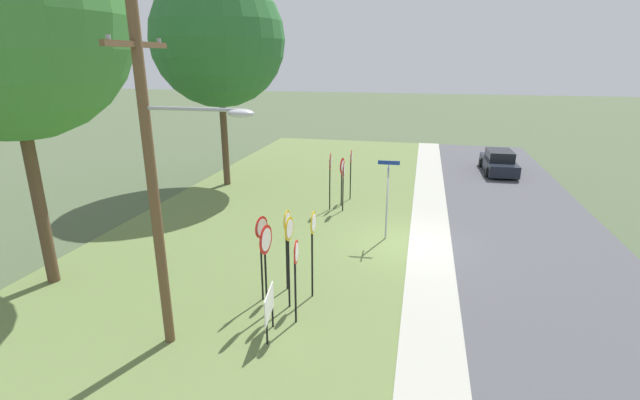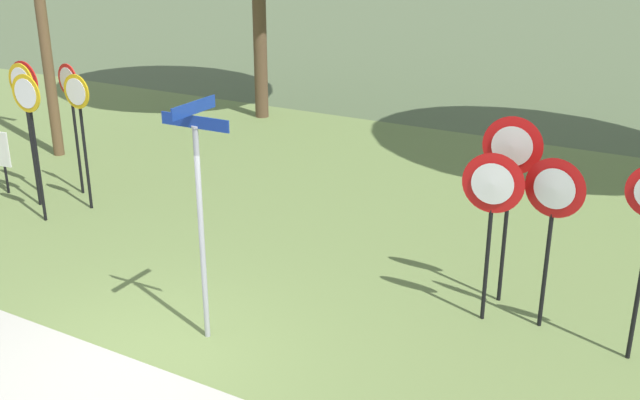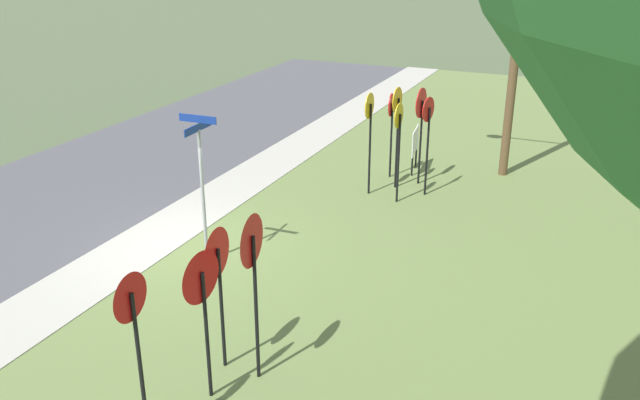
{
  "view_description": "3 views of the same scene",
  "coord_description": "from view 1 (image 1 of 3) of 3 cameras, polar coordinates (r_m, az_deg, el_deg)",
  "views": [
    {
      "loc": [
        -16.21,
        -0.24,
        6.77
      ],
      "look_at": [
        0.09,
        3.48,
        1.53
      ],
      "focal_mm": 25.34,
      "sensor_mm": 36.0,
      "label": 1
    },
    {
      "loc": [
        5.85,
        -5.66,
        5.1
      ],
      "look_at": [
        0.74,
        3.23,
        1.24
      ],
      "focal_mm": 41.74,
      "sensor_mm": 36.0,
      "label": 2
    },
    {
      "loc": [
        10.8,
        8.09,
        6.38
      ],
      "look_at": [
        -0.48,
        3.08,
        1.44
      ],
      "focal_mm": 37.62,
      "sensor_mm": 36.0,
      "label": 3
    }
  ],
  "objects": [
    {
      "name": "yield_sign_near_left",
      "position": [
        20.52,
        1.35,
        4.15
      ],
      "size": [
        0.8,
        0.12,
        2.69
      ],
      "rotation": [
        0.0,
        0.0,
        0.1
      ],
      "color": "black",
      "rests_on": "grass_median"
    },
    {
      "name": "utility_pole",
      "position": [
        10.59,
        -19.69,
        3.29
      ],
      "size": [
        2.1,
        2.6,
        7.97
      ],
      "color": "brown",
      "rests_on": "grass_median"
    },
    {
      "name": "stop_sign_far_left",
      "position": [
        12.33,
        -3.92,
        -5.48
      ],
      "size": [
        0.67,
        0.1,
        2.7
      ],
      "rotation": [
        0.0,
        0.0,
        -0.05
      ],
      "color": "black",
      "rests_on": "grass_median"
    },
    {
      "name": "street_name_post",
      "position": [
        17.34,
        8.51,
        0.84
      ],
      "size": [
        0.96,
        0.82,
        3.11
      ],
      "rotation": [
        0.0,
        0.0,
        0.03
      ],
      "color": "#9EA0A8",
      "rests_on": "grass_median"
    },
    {
      "name": "sidewalk_strip",
      "position": [
        17.56,
        13.74,
        -5.68
      ],
      "size": [
        44.0,
        1.6,
        0.06
      ],
      "primitive_type": "cube",
      "color": "#ADAA9E",
      "rests_on": "ground_plane"
    },
    {
      "name": "parked_sedan_distant",
      "position": [
        30.11,
        21.65,
        4.44
      ],
      "size": [
        4.41,
        1.98,
        1.39
      ],
      "rotation": [
        0.0,
        0.0,
        0.03
      ],
      "color": "black",
      "rests_on": "road_asphalt"
    },
    {
      "name": "road_asphalt",
      "position": [
        18.15,
        26.51,
        -6.42
      ],
      "size": [
        44.0,
        6.4,
        0.01
      ],
      "primitive_type": "cube",
      "color": "#4C4C51",
      "rests_on": "ground_plane"
    },
    {
      "name": "stop_sign_far_center",
      "position": [
        12.02,
        -6.85,
        -6.31
      ],
      "size": [
        0.79,
        0.11,
        2.62
      ],
      "rotation": [
        0.0,
        0.0,
        -0.06
      ],
      "color": "black",
      "rests_on": "grass_median"
    },
    {
      "name": "yield_sign_far_right",
      "position": [
        21.16,
        2.84,
        3.76
      ],
      "size": [
        0.78,
        0.13,
        2.34
      ],
      "rotation": [
        0.0,
        0.0,
        -0.11
      ],
      "color": "black",
      "rests_on": "grass_median"
    },
    {
      "name": "oak_tree_left",
      "position": [
        15.46,
        -35.17,
        18.47
      ],
      "size": [
        6.68,
        6.68,
        11.17
      ],
      "color": "brown",
      "rests_on": "grass_median"
    },
    {
      "name": "grass_median",
      "position": [
        18.63,
        -7.67,
        -3.99
      ],
      "size": [
        44.0,
        12.0,
        0.04
      ],
      "primitive_type": "cube",
      "color": "olive",
      "rests_on": "ground_plane"
    },
    {
      "name": "yield_sign_far_left",
      "position": [
        22.21,
        3.99,
        4.7
      ],
      "size": [
        0.65,
        0.1,
        2.52
      ],
      "rotation": [
        0.0,
        0.0,
        0.02
      ],
      "color": "black",
      "rests_on": "grass_median"
    },
    {
      "name": "notice_board",
      "position": [
        11.63,
        -6.43,
        -13.18
      ],
      "size": [
        1.09,
        0.19,
        1.25
      ],
      "rotation": [
        0.0,
        0.0,
        0.14
      ],
      "color": "black",
      "rests_on": "grass_median"
    },
    {
      "name": "stop_sign_far_right",
      "position": [
        11.7,
        -3.05,
        -8.18
      ],
      "size": [
        0.63,
        0.12,
        2.35
      ],
      "rotation": [
        0.0,
        0.0,
        0.11
      ],
      "color": "black",
      "rests_on": "grass_median"
    },
    {
      "name": "stop_sign_near_left",
      "position": [
        12.86,
        -0.89,
        -4.62
      ],
      "size": [
        0.65,
        0.09,
        2.65
      ],
      "rotation": [
        0.0,
        0.0,
        0.02
      ],
      "color": "black",
      "rests_on": "grass_median"
    },
    {
      "name": "yield_sign_near_right",
      "position": [
        20.44,
        3.04,
        3.29
      ],
      "size": [
        0.8,
        0.12,
        2.35
      ],
      "rotation": [
        0.0,
        0.0,
        0.08
      ],
      "color": "black",
      "rests_on": "grass_median"
    },
    {
      "name": "stop_sign_near_right",
      "position": [
        13.35,
        -4.18,
        -4.29
      ],
      "size": [
        0.62,
        0.09,
        2.54
      ],
      "rotation": [
        0.0,
        0.0,
        -0.02
      ],
      "color": "black",
      "rests_on": "grass_median"
    },
    {
      "name": "ground_plane",
      "position": [
        17.57,
        11.11,
        -5.6
      ],
      "size": [
        160.0,
        160.0,
        0.0
      ],
      "primitive_type": "plane",
      "color": "#4C5B3D"
    },
    {
      "name": "stop_sign_center_tall",
      "position": [
        12.82,
        -7.4,
        -5.2
      ],
      "size": [
        0.62,
        0.14,
        2.57
      ],
      "rotation": [
        0.0,
        0.0,
        -0.19
      ],
      "color": "black",
      "rests_on": "grass_median"
    },
    {
      "name": "oak_tree_right",
      "position": [
        25.03,
        -12.73,
        19.13
      ],
      "size": [
        6.83,
        6.83,
        11.08
      ],
      "color": "brown",
      "rests_on": "grass_median"
    }
  ]
}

